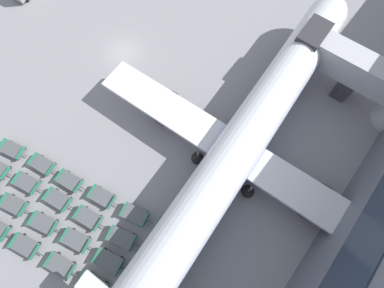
% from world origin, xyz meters
% --- Properties ---
extents(ground_plane, '(500.00, 500.00, 0.00)m').
position_xyz_m(ground_plane, '(0.00, 0.00, 0.00)').
color(ground_plane, gray).
extents(jet_bridge, '(15.40, 4.59, 6.00)m').
position_xyz_m(jet_bridge, '(25.44, 12.23, 3.57)').
color(jet_bridge, '#B2B5BA').
rests_on(jet_bridge, ground_plane).
extents(airplane, '(32.25, 41.93, 14.37)m').
position_xyz_m(airplane, '(18.96, -1.73, 3.40)').
color(airplane, silver).
rests_on(airplane, ground_plane).
extents(baggage_dolly_row_near_col_c, '(3.36, 2.07, 0.92)m').
position_xyz_m(baggage_dolly_row_near_col_c, '(8.98, -22.14, 0.47)').
color(baggage_dolly_row_near_col_c, '#515459').
rests_on(baggage_dolly_row_near_col_c, ground_plane).
extents(baggage_dolly_row_near_col_d, '(3.36, 1.99, 0.92)m').
position_xyz_m(baggage_dolly_row_near_col_d, '(12.86, -21.14, 0.47)').
color(baggage_dolly_row_near_col_d, '#515459').
rests_on(baggage_dolly_row_near_col_d, ground_plane).
extents(baggage_dolly_row_near_col_e, '(3.36, 2.03, 0.92)m').
position_xyz_m(baggage_dolly_row_near_col_e, '(16.39, -20.37, 0.47)').
color(baggage_dolly_row_near_col_e, '#515459').
rests_on(baggage_dolly_row_near_col_e, ground_plane).
extents(baggage_dolly_row_mid_a_col_b, '(3.36, 2.12, 0.92)m').
position_xyz_m(baggage_dolly_row_mid_a_col_b, '(5.03, -20.44, 0.47)').
color(baggage_dolly_row_mid_a_col_b, '#515459').
rests_on(baggage_dolly_row_mid_a_col_b, ground_plane).
extents(baggage_dolly_row_mid_a_col_c, '(3.36, 2.12, 0.92)m').
position_xyz_m(baggage_dolly_row_mid_a_col_c, '(8.71, -19.70, 0.47)').
color(baggage_dolly_row_mid_a_col_c, '#515459').
rests_on(baggage_dolly_row_mid_a_col_c, ground_plane).
extents(baggage_dolly_row_mid_a_col_d, '(3.36, 2.08, 0.92)m').
position_xyz_m(baggage_dolly_row_mid_a_col_d, '(12.32, -18.75, 0.47)').
color(baggage_dolly_row_mid_a_col_d, '#515459').
rests_on(baggage_dolly_row_mid_a_col_d, ground_plane).
extents(baggage_dolly_row_mid_a_col_e, '(3.36, 2.08, 0.92)m').
position_xyz_m(baggage_dolly_row_mid_a_col_e, '(16.00, -18.05, 0.47)').
color(baggage_dolly_row_mid_a_col_e, '#515459').
rests_on(baggage_dolly_row_mid_a_col_e, ground_plane).
extents(baggage_dolly_row_mid_a_col_f, '(3.36, 2.13, 0.92)m').
position_xyz_m(baggage_dolly_row_mid_a_col_f, '(19.51, -17.04, 0.47)').
color(baggage_dolly_row_mid_a_col_f, '#515459').
rests_on(baggage_dolly_row_mid_a_col_f, ground_plane).
extents(baggage_dolly_row_mid_b_col_b, '(3.36, 2.03, 0.92)m').
position_xyz_m(baggage_dolly_row_mid_b_col_b, '(4.28, -18.23, 0.47)').
color(baggage_dolly_row_mid_b_col_b, '#515459').
rests_on(baggage_dolly_row_mid_b_col_b, ground_plane).
extents(baggage_dolly_row_mid_b_col_c, '(3.36, 1.95, 0.92)m').
position_xyz_m(baggage_dolly_row_mid_b_col_c, '(8.02, -17.32, 0.47)').
color(baggage_dolly_row_mid_b_col_c, '#515459').
rests_on(baggage_dolly_row_mid_b_col_c, ground_plane).
extents(baggage_dolly_row_mid_b_col_d, '(3.36, 1.95, 0.92)m').
position_xyz_m(baggage_dolly_row_mid_b_col_d, '(11.71, -16.60, 0.47)').
color(baggage_dolly_row_mid_b_col_d, '#515459').
rests_on(baggage_dolly_row_mid_b_col_d, ground_plane).
extents(baggage_dolly_row_mid_b_col_e, '(3.36, 2.15, 0.92)m').
position_xyz_m(baggage_dolly_row_mid_b_col_e, '(15.50, -15.85, 0.47)').
color(baggage_dolly_row_mid_b_col_e, '#515459').
rests_on(baggage_dolly_row_mid_b_col_e, ground_plane).
extents(baggage_dolly_row_mid_b_col_f, '(3.36, 2.07, 0.92)m').
position_xyz_m(baggage_dolly_row_mid_b_col_f, '(19.05, -15.03, 0.47)').
color(baggage_dolly_row_mid_b_col_f, '#515459').
rests_on(baggage_dolly_row_mid_b_col_f, ground_plane).
extents(baggage_dolly_row_far_col_a, '(3.36, 2.13, 0.92)m').
position_xyz_m(baggage_dolly_row_far_col_a, '(0.10, -16.93, 0.47)').
color(baggage_dolly_row_far_col_a, '#515459').
rests_on(baggage_dolly_row_far_col_a, ground_plane).
extents(baggage_dolly_row_far_col_b, '(3.36, 1.94, 0.92)m').
position_xyz_m(baggage_dolly_row_far_col_b, '(3.96, -15.95, 0.47)').
color(baggage_dolly_row_far_col_b, '#515459').
rests_on(baggage_dolly_row_far_col_b, ground_plane).
extents(baggage_dolly_row_far_col_c, '(3.36, 1.93, 0.92)m').
position_xyz_m(baggage_dolly_row_far_col_c, '(7.50, -15.30, 0.47)').
color(baggage_dolly_row_far_col_c, '#515459').
rests_on(baggage_dolly_row_far_col_c, ground_plane).
extents(baggage_dolly_row_far_col_d, '(3.36, 1.97, 0.92)m').
position_xyz_m(baggage_dolly_row_far_col_d, '(11.26, -14.31, 0.47)').
color(baggage_dolly_row_far_col_d, '#515459').
rests_on(baggage_dolly_row_far_col_d, ground_plane).
extents(baggage_dolly_row_far_col_e, '(3.36, 2.09, 0.92)m').
position_xyz_m(baggage_dolly_row_far_col_e, '(14.99, -13.48, 0.47)').
color(baggage_dolly_row_far_col_e, '#515459').
rests_on(baggage_dolly_row_far_col_e, ground_plane).
extents(baggage_dolly_row_far_col_f, '(3.36, 1.91, 0.92)m').
position_xyz_m(baggage_dolly_row_far_col_f, '(18.50, -12.54, 0.47)').
color(baggage_dolly_row_far_col_f, '#515459').
rests_on(baggage_dolly_row_far_col_f, ground_plane).
extents(stand_guidance_stripe, '(2.54, 27.92, 0.01)m').
position_xyz_m(stand_guidance_stripe, '(18.72, -10.46, 0.00)').
color(stand_guidance_stripe, white).
rests_on(stand_guidance_stripe, ground_plane).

